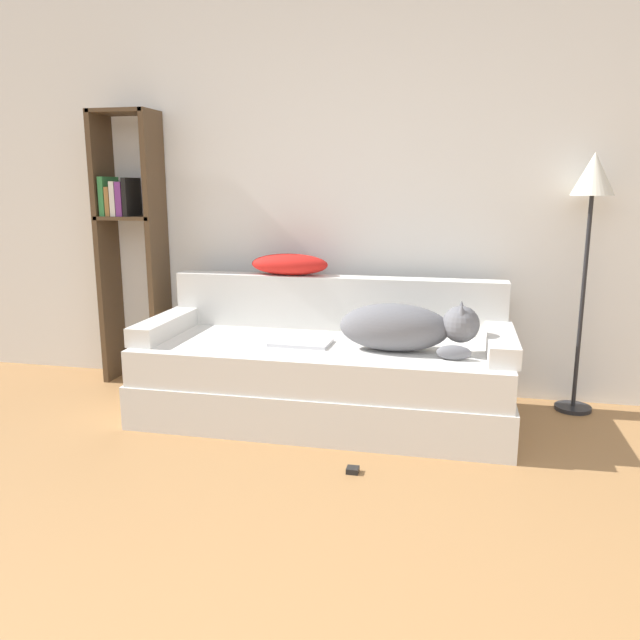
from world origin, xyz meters
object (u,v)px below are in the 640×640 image
(dog, at_px, (406,327))
(bookshelf, at_px, (130,233))
(laptop, at_px, (301,342))
(throw_pillow, at_px, (289,264))
(floor_lamp, at_px, (592,199))
(power_adapter, at_px, (353,470))
(couch, at_px, (324,381))

(dog, xyz_separation_m, bookshelf, (-1.86, 0.53, 0.42))
(laptop, xyz_separation_m, throw_pillow, (-0.18, 0.43, 0.38))
(floor_lamp, height_order, power_adapter, floor_lamp)
(laptop, relative_size, bookshelf, 0.19)
(laptop, distance_m, bookshelf, 1.47)
(bookshelf, relative_size, power_adapter, 31.30)
(couch, distance_m, laptop, 0.27)
(throw_pillow, height_order, power_adapter, throw_pillow)
(laptop, xyz_separation_m, power_adapter, (0.40, -0.61, -0.44))
(power_adapter, bearing_deg, bookshelf, 146.67)
(laptop, xyz_separation_m, floor_lamp, (1.53, 0.49, 0.78))
(floor_lamp, bearing_deg, couch, -162.99)
(couch, distance_m, bookshelf, 1.66)
(couch, bearing_deg, bookshelf, 162.63)
(laptop, bearing_deg, couch, 27.60)
(dog, bearing_deg, floor_lamp, 28.75)
(couch, bearing_deg, dog, -11.03)
(dog, distance_m, floor_lamp, 1.27)
(dog, height_order, floor_lamp, floor_lamp)
(dog, height_order, throw_pillow, throw_pillow)
(bookshelf, bearing_deg, laptop, -21.15)
(laptop, height_order, throw_pillow, throw_pillow)
(bookshelf, bearing_deg, power_adapter, -33.33)
(couch, height_order, floor_lamp, floor_lamp)
(laptop, distance_m, power_adapter, 0.85)
(couch, xyz_separation_m, power_adapter, (0.28, -0.67, -0.20))
(throw_pillow, bearing_deg, floor_lamp, 2.08)
(dog, xyz_separation_m, power_adapter, (-0.18, -0.58, -0.56))
(couch, relative_size, power_adapter, 36.47)
(dog, distance_m, throw_pillow, 0.92)
(bookshelf, height_order, floor_lamp, bookshelf)
(dog, bearing_deg, couch, 168.97)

